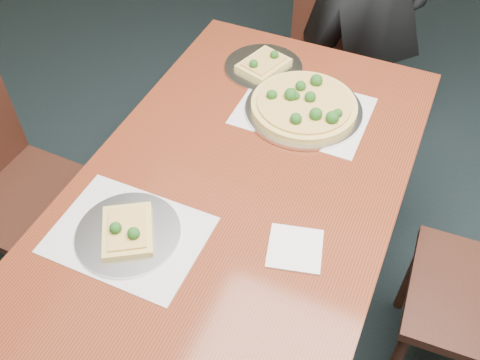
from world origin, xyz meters
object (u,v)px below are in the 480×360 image
at_px(chair_far, 334,50).
at_px(slice_plate_far, 264,66).
at_px(pizza_pan, 304,106).
at_px(dining_table, 240,200).
at_px(slice_plate_near, 128,232).
at_px(chair_left, 7,181).

bearing_deg(chair_far, slice_plate_far, -112.94).
bearing_deg(slice_plate_far, pizza_pan, -38.12).
distance_m(dining_table, slice_plate_near, 0.37).
bearing_deg(chair_left, slice_plate_near, -102.67).
height_order(slice_plate_near, slice_plate_far, slice_plate_near).
bearing_deg(chair_far, chair_left, -133.98).
bearing_deg(dining_table, slice_plate_far, 105.04).
height_order(dining_table, slice_plate_near, slice_plate_near).
relative_size(dining_table, slice_plate_far, 5.36).
relative_size(chair_left, pizza_pan, 2.36).
relative_size(chair_far, chair_left, 1.00).
distance_m(chair_far, slice_plate_far, 0.62).
height_order(dining_table, pizza_pan, pizza_pan).
bearing_deg(slice_plate_near, dining_table, 57.65).
height_order(chair_far, slice_plate_near, chair_far).
bearing_deg(slice_plate_near, chair_left, 166.07).
distance_m(chair_far, chair_left, 1.48).
relative_size(chair_left, slice_plate_far, 3.25).
relative_size(pizza_pan, slice_plate_far, 1.38).
xyz_separation_m(chair_left, slice_plate_far, (0.69, 0.67, 0.25)).
xyz_separation_m(dining_table, pizza_pan, (0.07, 0.36, 0.12)).
bearing_deg(chair_far, pizza_pan, -93.69).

